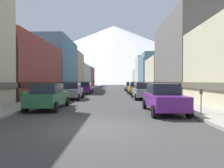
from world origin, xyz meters
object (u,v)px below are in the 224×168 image
Objects in this scene: car_left_0 at (49,96)px; car_right_0 at (163,98)px; car_right_2 at (135,88)px; parking_meter_near at (201,97)px; streetlamp_right at (144,68)px; trash_bin_right at (177,96)px; car_right_3 at (130,86)px; pedestrian_0 at (48,91)px; potted_plant_0 at (24,96)px; car_left_2 at (85,88)px; car_left_1 at (72,91)px; car_right_1 at (142,91)px.

car_right_0 is (7.60, -1.39, 0.00)m from car_left_0.
car_right_2 reaches higher than parking_meter_near.
car_left_0 is 19.06m from streetlamp_right.
car_right_2 is 4.51× the size of trash_bin_right.
car_right_3 is 25.80m from parking_meter_near.
car_right_3 is 2.89× the size of pedestrian_0.
potted_plant_0 is (-3.20, 2.95, -0.21)m from car_left_0.
parking_meter_near is 1.40× the size of potted_plant_0.
car_left_2 and car_right_2 have the same top height.
car_left_1 is 2.48m from pedestrian_0.
pedestrian_0 is at bearing -171.03° from car_left_1.
car_right_3 is 3.32× the size of parking_meter_near.
car_right_0 is (7.60, -17.74, 0.00)m from car_left_2.
car_right_0 is at bearing -39.02° from pedestrian_0.
streetlamp_right reaches higher than car_right_3.
car_right_1 is 4.67× the size of potted_plant_0.
car_right_3 is 19.57m from pedestrian_0.
car_right_3 is at bearing 65.15° from car_left_1.
car_left_1 is 9.21m from car_left_2.
car_left_0 is 7.72m from car_right_0.
pedestrian_0 is (-2.45, -0.39, -0.05)m from car_left_1.
car_right_2 is (7.60, 7.46, 0.00)m from car_left_1.
car_left_2 is 19.30m from car_right_0.
car_left_0 is 1.01× the size of car_right_1.
car_left_1 is 1.02× the size of car_right_0.
trash_bin_right is at bearing 21.21° from car_left_0.
car_right_2 is at bearing 96.63° from parking_meter_near.
car_left_1 is 4.71× the size of potted_plant_0.
car_right_0 and car_right_3 have the same top height.
car_right_0 reaches higher than parking_meter_near.
streetlamp_right is (12.35, 13.49, 3.30)m from potted_plant_0.
parking_meter_near is 0.23× the size of streetlamp_right.
car_left_0 is 4.69× the size of potted_plant_0.
car_right_1 is 1.00× the size of car_right_2.
parking_meter_near is (1.95, -9.55, 0.11)m from car_right_1.
trash_bin_right is 13.39m from potted_plant_0.
potted_plant_0 is at bearing 137.37° from car_left_0.
parking_meter_near is at bearing -44.30° from car_left_1.
car_right_3 is (7.60, 16.41, 0.00)m from car_left_1.
trash_bin_right is at bearing -50.73° from car_left_2.
car_right_0 is 5.91m from trash_bin_right.
parking_meter_near is 18.85m from streetlamp_right.
car_right_3 reaches higher than potted_plant_0.
pedestrian_0 is at bearing 167.40° from trash_bin_right.
car_right_3 reaches higher than parking_meter_near.
trash_bin_right is at bearing -17.52° from car_left_1.
streetlamp_right is at bearing 80.30° from car_right_1.
car_left_2 is at bearing 129.27° from trash_bin_right.
car_right_2 is at bearing 44.47° from car_left_1.
car_left_1 and car_right_0 have the same top height.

